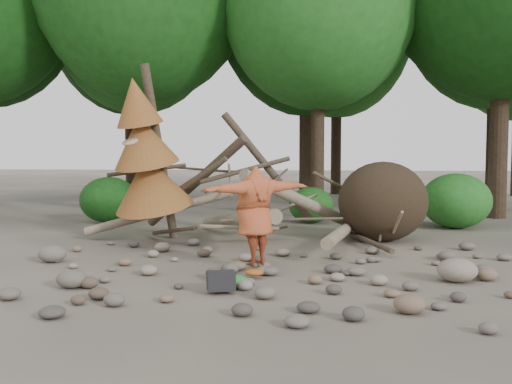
# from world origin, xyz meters

# --- Properties ---
(ground) EXTENTS (120.00, 120.00, 0.00)m
(ground) POSITION_xyz_m (0.00, 0.00, 0.00)
(ground) COLOR #514C44
(ground) RESTS_ON ground
(deadfall_pile) EXTENTS (8.55, 5.24, 3.30)m
(deadfall_pile) POSITION_xyz_m (2.02, 4.24, 0.95)
(deadfall_pile) COLOR #332619
(deadfall_pile) RESTS_ON ground
(dead_conifer) EXTENTS (2.06, 2.16, 4.35)m
(dead_conifer) POSITION_xyz_m (-3.12, 3.37, 2.11)
(dead_conifer) COLOR #4C3F30
(dead_conifer) RESTS_ON ground
(bush_left) EXTENTS (1.80, 1.80, 1.44)m
(bush_left) POSITION_xyz_m (-5.50, 7.20, 0.72)
(bush_left) COLOR #164C14
(bush_left) RESTS_ON ground
(bush_mid) EXTENTS (1.40, 1.40, 1.12)m
(bush_mid) POSITION_xyz_m (0.80, 7.80, 0.56)
(bush_mid) COLOR #1F601B
(bush_mid) RESTS_ON ground
(bush_right) EXTENTS (2.00, 2.00, 1.60)m
(bush_right) POSITION_xyz_m (5.00, 7.00, 0.80)
(bush_right) COLOR #277223
(bush_right) RESTS_ON ground
(frisbee_thrower) EXTENTS (3.48, 1.89, 2.40)m
(frisbee_thrower) POSITION_xyz_m (-0.20, 0.60, 1.02)
(frisbee_thrower) COLOR #AC4926
(frisbee_thrower) RESTS_ON ground
(backpack) EXTENTS (0.49, 0.39, 0.29)m
(backpack) POSITION_xyz_m (-0.52, -1.32, 0.14)
(backpack) COLOR black
(backpack) RESTS_ON ground
(cloth_green) EXTENTS (0.46, 0.38, 0.17)m
(cloth_green) POSITION_xyz_m (-0.37, -0.94, 0.09)
(cloth_green) COLOR #2D7032
(cloth_green) RESTS_ON ground
(cloth_orange) EXTENTS (0.33, 0.27, 0.12)m
(cloth_orange) POSITION_xyz_m (-0.12, -0.22, 0.06)
(cloth_orange) COLOR #9E4E1B
(cloth_orange) RESTS_ON ground
(boulder_front_left) EXTENTS (0.50, 0.45, 0.30)m
(boulder_front_left) POSITION_xyz_m (-3.00, -1.20, 0.15)
(boulder_front_left) COLOR #625C51
(boulder_front_left) RESTS_ON ground
(boulder_front_right) EXTENTS (0.44, 0.40, 0.26)m
(boulder_front_right) POSITION_xyz_m (2.23, -2.14, 0.13)
(boulder_front_right) COLOR brown
(boulder_front_right) RESTS_ON ground
(boulder_mid_right) EXTENTS (0.68, 0.61, 0.41)m
(boulder_mid_right) POSITION_xyz_m (3.35, -0.10, 0.20)
(boulder_mid_right) COLOR gray
(boulder_mid_right) RESTS_ON ground
(boulder_mid_left) EXTENTS (0.57, 0.51, 0.34)m
(boulder_mid_left) POSITION_xyz_m (-4.32, 0.85, 0.17)
(boulder_mid_left) COLOR #6A6359
(boulder_mid_left) RESTS_ON ground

